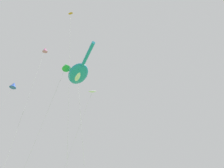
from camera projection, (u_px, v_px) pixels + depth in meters
big_show_kite at (78, 73)px, 27.65m from camera, size 5.34×8.13×20.17m
small_kite_triangle_green at (70, 21)px, 25.80m from camera, size 1.44×3.36×25.61m
small_kite_diamond_red at (45, 50)px, 30.40m from camera, size 2.87×3.80×24.72m
small_kite_box_yellow at (13, 85)px, 28.70m from camera, size 3.17×1.57×19.42m
small_kite_tiny_distant at (66, 66)px, 28.13m from camera, size 3.16×2.45×21.35m
small_kite_stunt_black at (92, 92)px, 32.12m from camera, size 4.77×2.98×20.62m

